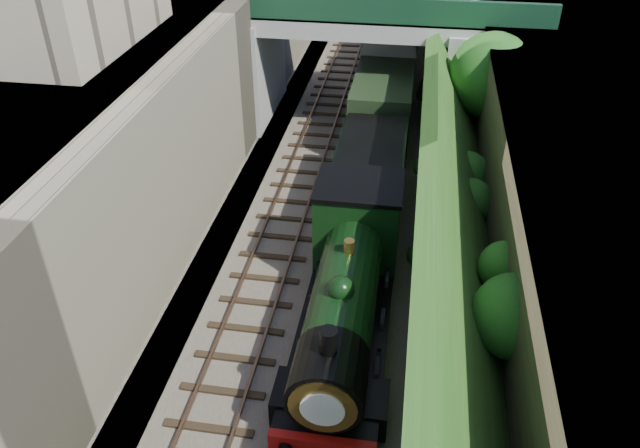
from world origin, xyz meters
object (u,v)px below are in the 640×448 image
(road_bridge, at_px, (383,48))
(locomotive, at_px, (347,292))
(tender, at_px, (369,180))
(tree, at_px, (493,78))

(road_bridge, distance_m, locomotive, 16.54)
(road_bridge, bearing_deg, tender, -88.38)
(road_bridge, bearing_deg, tree, -44.20)
(tree, bearing_deg, locomotive, -112.17)
(tree, xyz_separation_m, tender, (-4.71, -4.20, -3.03))
(road_bridge, distance_m, tree, 6.96)
(locomotive, distance_m, tender, 7.37)
(locomotive, bearing_deg, tree, 67.83)
(tender, bearing_deg, tree, 41.72)
(road_bridge, height_order, locomotive, road_bridge)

